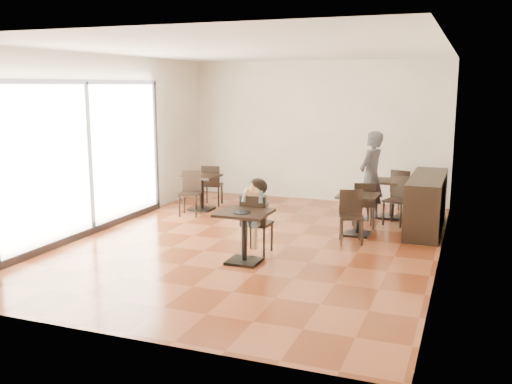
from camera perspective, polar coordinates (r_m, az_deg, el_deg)
The scene contains 23 objects.
floor at distance 9.79m, azimuth -0.10°, elevation -5.03°, with size 6.00×8.00×0.01m, color brown.
ceiling at distance 9.45m, azimuth -0.11°, elevation 14.01°, with size 6.00×8.00×0.01m, color silver.
wall_back at distance 13.28m, azimuth 6.11°, elevation 6.07°, with size 6.00×0.01×3.20m, color white.
wall_front at distance 5.96m, azimuth -13.97°, elevation 0.22°, with size 6.00×0.01×3.20m, color white.
wall_left at distance 10.92m, azimuth -15.03°, elevation 4.79°, with size 0.01×8.00×3.20m, color white.
wall_right at distance 8.88m, azimuth 18.33°, elevation 3.34°, with size 0.01×8.00×3.20m, color white.
storefront_window at distance 10.52m, azimuth -16.43°, elevation 3.41°, with size 0.04×4.50×2.60m, color white.
child_table at distance 8.59m, azimuth -1.19°, elevation -4.54°, with size 0.75×0.75×0.79m, color black, non-canonical shape.
child_chair at distance 9.07m, azimuth 0.11°, elevation -3.20°, with size 0.43×0.43×0.95m, color black, non-canonical shape.
child at distance 9.04m, azimuth 0.11°, elevation -2.44°, with size 0.43×0.60×1.20m, color slate, non-canonical shape.
plate at distance 8.40m, azimuth -1.46°, elevation -2.04°, with size 0.27×0.27×0.02m, color black.
pizza_slice at distance 8.77m, azimuth -0.33°, elevation 0.10°, with size 0.28×0.21×0.06m, color #F0D985, non-canonical shape.
adult_patron at distance 11.46m, azimuth 11.44°, elevation 1.58°, with size 0.64×0.42×1.76m, color #3E3D42.
cafe_table_mid at distance 10.33m, azimuth 10.12°, elevation -2.26°, with size 0.70×0.70×0.74m, color black, non-canonical shape.
cafe_table_left at distance 12.26m, azimuth -5.46°, elevation -0.07°, with size 0.71×0.71×0.75m, color black, non-canonical shape.
cafe_table_back at distance 11.78m, azimuth 13.45°, elevation -0.71°, with size 0.73×0.73×0.77m, color black, non-canonical shape.
chair_mid_a at distance 10.84m, azimuth 10.68°, elevation -1.27°, with size 0.40×0.40×0.89m, color black, non-canonical shape.
chair_mid_b at distance 9.78m, azimuth 9.53°, elevation -2.52°, with size 0.40×0.40×0.89m, color black, non-canonical shape.
chair_left_a at distance 12.73m, azimuth -4.37°, elevation 0.70°, with size 0.41×0.41×0.91m, color black, non-canonical shape.
chair_left_b at distance 11.76m, azimuth -6.65°, elevation -0.17°, with size 0.41×0.41×0.91m, color black, non-canonical shape.
chair_back_a at distance 12.29m, azimuth 14.53°, elevation 0.07°, with size 0.42×0.42×0.93m, color black, non-canonical shape.
chair_back_b at distance 11.21m, azimuth 13.89°, elevation -0.89°, with size 0.42×0.42×0.93m, color black, non-canonical shape.
service_counter at distance 11.04m, azimuth 16.69°, elevation -1.01°, with size 0.60×2.40×1.00m, color black.
Camera 1 is at (3.37, -8.81, 2.65)m, focal length 40.00 mm.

